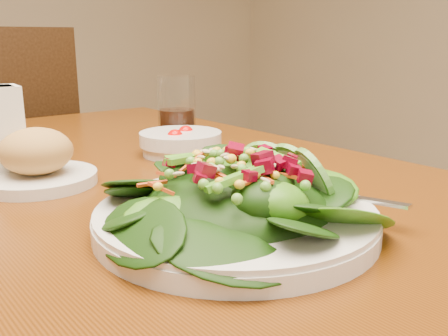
% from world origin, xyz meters
% --- Properties ---
extents(dining_table, '(0.90, 1.40, 0.75)m').
position_xyz_m(dining_table, '(0.00, 0.00, 0.65)').
color(dining_table, '#5A2B0A').
rests_on(dining_table, ground_plane).
extents(salad_plate, '(0.31, 0.31, 0.09)m').
position_xyz_m(salad_plate, '(0.04, -0.23, 0.78)').
color(salad_plate, silver).
rests_on(salad_plate, dining_table).
extents(bread_plate, '(0.16, 0.16, 0.08)m').
position_xyz_m(bread_plate, '(-0.08, 0.08, 0.78)').
color(bread_plate, silver).
rests_on(bread_plate, dining_table).
extents(tomato_bowl, '(0.15, 0.15, 0.05)m').
position_xyz_m(tomato_bowl, '(0.18, 0.11, 0.77)').
color(tomato_bowl, silver).
rests_on(tomato_bowl, dining_table).
extents(drinking_glass, '(0.08, 0.08, 0.13)m').
position_xyz_m(drinking_glass, '(0.24, 0.20, 0.81)').
color(drinking_glass, silver).
rests_on(drinking_glass, dining_table).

